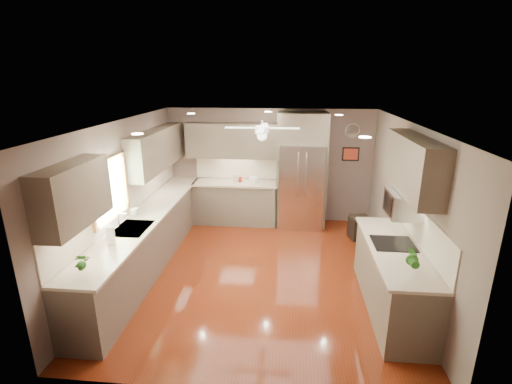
% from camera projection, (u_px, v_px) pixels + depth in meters
% --- Properties ---
extents(floor, '(5.00, 5.00, 0.00)m').
position_uv_depth(floor, '(260.00, 272.00, 6.25)').
color(floor, '#541E0B').
rests_on(floor, ground).
extents(ceiling, '(5.00, 5.00, 0.00)m').
position_uv_depth(ceiling, '(261.00, 123.00, 5.50)').
color(ceiling, white).
rests_on(ceiling, ground).
extents(wall_back, '(4.50, 0.00, 4.50)m').
position_uv_depth(wall_back, '(270.00, 166.00, 8.25)').
color(wall_back, '#6A5851').
rests_on(wall_back, ground).
extents(wall_front, '(4.50, 0.00, 4.50)m').
position_uv_depth(wall_front, '(238.00, 288.00, 3.50)').
color(wall_front, '#6A5851').
rests_on(wall_front, ground).
extents(wall_left, '(0.00, 5.00, 5.00)m').
position_uv_depth(wall_left, '(124.00, 198.00, 6.07)').
color(wall_left, '#6A5851').
rests_on(wall_left, ground).
extents(wall_right, '(0.00, 5.00, 5.00)m').
position_uv_depth(wall_right, '(406.00, 207.00, 5.67)').
color(wall_right, '#6A5851').
rests_on(wall_right, ground).
extents(canister_c, '(0.11, 0.11, 0.17)m').
position_uv_depth(canister_c, '(235.00, 178.00, 8.10)').
color(canister_c, '#B6B588').
rests_on(canister_c, back_run).
extents(canister_d, '(0.09, 0.09, 0.11)m').
position_uv_depth(canister_d, '(240.00, 179.00, 8.10)').
color(canister_d, maroon).
rests_on(canister_d, back_run).
extents(soap_bottle, '(0.10, 0.10, 0.20)m').
position_uv_depth(soap_bottle, '(136.00, 211.00, 6.11)').
color(soap_bottle, white).
rests_on(soap_bottle, left_run).
extents(potted_plant_left, '(0.21, 0.18, 0.33)m').
position_uv_depth(potted_plant_left, '(80.00, 262.00, 4.30)').
color(potted_plant_left, '#245C1A').
rests_on(potted_plant_left, left_run).
extents(potted_plant_right, '(0.18, 0.15, 0.33)m').
position_uv_depth(potted_plant_right, '(413.00, 259.00, 4.37)').
color(potted_plant_right, '#245C1A').
rests_on(potted_plant_right, right_run).
extents(bowl, '(0.29, 0.29, 0.06)m').
position_uv_depth(bowl, '(253.00, 181.00, 8.06)').
color(bowl, '#B6B588').
rests_on(bowl, back_run).
extents(left_run, '(0.65, 4.70, 1.45)m').
position_uv_depth(left_run, '(149.00, 238.00, 6.42)').
color(left_run, brown).
rests_on(left_run, ground).
extents(back_run, '(1.85, 0.65, 1.45)m').
position_uv_depth(back_run, '(236.00, 201.00, 8.26)').
color(back_run, brown).
rests_on(back_run, ground).
extents(uppers, '(4.50, 4.70, 0.95)m').
position_uv_depth(uppers, '(221.00, 154.00, 6.43)').
color(uppers, brown).
rests_on(uppers, wall_left).
extents(window, '(0.05, 1.12, 0.92)m').
position_uv_depth(window, '(109.00, 189.00, 5.51)').
color(window, '#BFF2B2').
rests_on(window, wall_left).
extents(sink, '(0.50, 0.70, 0.32)m').
position_uv_depth(sink, '(132.00, 230.00, 5.67)').
color(sink, silver).
rests_on(sink, left_run).
extents(refrigerator, '(1.06, 0.75, 2.45)m').
position_uv_depth(refrigerator, '(301.00, 173.00, 7.88)').
color(refrigerator, silver).
rests_on(refrigerator, ground).
extents(right_run, '(0.70, 2.20, 1.45)m').
position_uv_depth(right_run, '(393.00, 277.00, 5.17)').
color(right_run, brown).
rests_on(right_run, ground).
extents(microwave, '(0.43, 0.55, 0.34)m').
position_uv_depth(microwave, '(403.00, 204.00, 5.10)').
color(microwave, silver).
rests_on(microwave, wall_right).
extents(ceiling_fan, '(1.18, 1.18, 0.32)m').
position_uv_depth(ceiling_fan, '(262.00, 131.00, 5.83)').
color(ceiling_fan, white).
rests_on(ceiling_fan, ceiling).
extents(recessed_lights, '(2.84, 3.14, 0.01)m').
position_uv_depth(recessed_lights, '(260.00, 120.00, 5.88)').
color(recessed_lights, white).
rests_on(recessed_lights, ceiling).
extents(wall_clock, '(0.30, 0.03, 0.30)m').
position_uv_depth(wall_clock, '(352.00, 131.00, 7.83)').
color(wall_clock, white).
rests_on(wall_clock, wall_back).
extents(framed_print, '(0.36, 0.03, 0.30)m').
position_uv_depth(framed_print, '(351.00, 154.00, 7.98)').
color(framed_print, black).
rests_on(framed_print, wall_back).
extents(stool, '(0.44, 0.44, 0.45)m').
position_uv_depth(stool, '(359.00, 228.00, 7.47)').
color(stool, black).
rests_on(stool, ground).
extents(paper_towel, '(0.11, 0.11, 0.28)m').
position_uv_depth(paper_towel, '(111.00, 235.00, 5.08)').
color(paper_towel, white).
rests_on(paper_towel, left_run).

